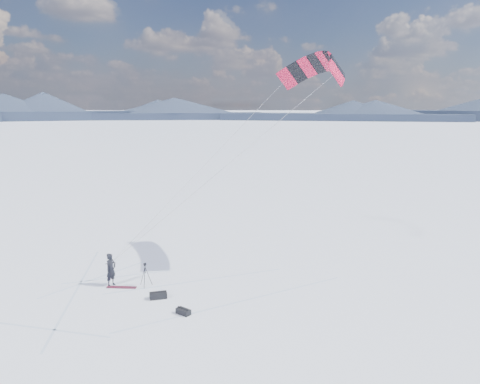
# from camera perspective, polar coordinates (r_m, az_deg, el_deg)

# --- Properties ---
(ground) EXTENTS (1800.00, 1800.00, 0.00)m
(ground) POSITION_cam_1_polar(r_m,az_deg,el_deg) (25.53, -12.42, -12.36)
(ground) COLOR white
(horizon_hills) EXTENTS (704.00, 704.42, 9.37)m
(horizon_hills) POSITION_cam_1_polar(r_m,az_deg,el_deg) (24.28, -12.79, -3.71)
(horizon_hills) COLOR #212E3E
(horizon_hills) RESTS_ON ground
(snow_tracks) EXTENTS (14.76, 10.25, 0.01)m
(snow_tracks) POSITION_cam_1_polar(r_m,az_deg,el_deg) (25.41, -14.09, -12.54)
(snow_tracks) COLOR #ABBED9
(snow_tracks) RESTS_ON ground
(snowkiter) EXTENTS (0.67, 0.79, 1.83)m
(snowkiter) POSITION_cam_1_polar(r_m,az_deg,el_deg) (27.35, -15.36, -10.91)
(snowkiter) COLOR black
(snowkiter) RESTS_ON ground
(snowboard) EXTENTS (1.62, 0.31, 0.04)m
(snowboard) POSITION_cam_1_polar(r_m,az_deg,el_deg) (26.89, -14.24, -11.19)
(snowboard) COLOR maroon
(snowboard) RESTS_ON ground
(tripod) EXTENTS (0.69, 0.61, 1.32)m
(tripod) POSITION_cam_1_polar(r_m,az_deg,el_deg) (26.55, -11.49, -9.44)
(tripod) COLOR black
(tripod) RESTS_ON ground
(gear_bag_a) EXTENTS (0.96, 0.68, 0.39)m
(gear_bag_a) POSITION_cam_1_polar(r_m,az_deg,el_deg) (25.05, -9.93, -12.30)
(gear_bag_a) COLOR black
(gear_bag_a) RESTS_ON ground
(gear_bag_b) EXTENTS (0.79, 0.69, 0.33)m
(gear_bag_b) POSITION_cam_1_polar(r_m,az_deg,el_deg) (23.17, -6.93, -14.25)
(gear_bag_b) COLOR black
(gear_bag_b) RESTS_ON ground
(power_kite) EXTENTS (13.07, 8.24, 11.73)m
(power_kite) POSITION_cam_1_polar(r_m,az_deg,el_deg) (29.39, 9.36, 14.60)
(power_kite) COLOR red
(power_kite) RESTS_ON ground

